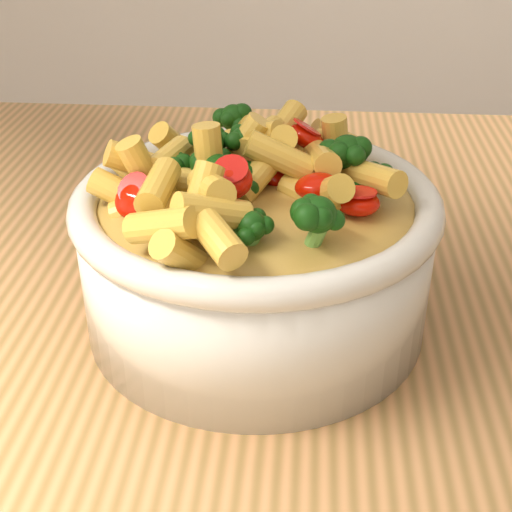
{
  "coord_description": "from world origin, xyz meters",
  "views": [
    {
      "loc": [
        0.11,
        -0.5,
        1.2
      ],
      "look_at": [
        0.08,
        -0.07,
        0.95
      ],
      "focal_mm": 50.0,
      "sensor_mm": 36.0,
      "label": 1
    }
  ],
  "objects": [
    {
      "name": "table",
      "position": [
        0.0,
        0.0,
        0.8
      ],
      "size": [
        1.2,
        0.8,
        0.9
      ],
      "color": "tan",
      "rests_on": "ground"
    },
    {
      "name": "serving_bowl",
      "position": [
        0.08,
        -0.07,
        0.95
      ],
      "size": [
        0.25,
        0.25,
        0.11
      ],
      "color": "silver",
      "rests_on": "table"
    },
    {
      "name": "pasta_salad",
      "position": [
        0.08,
        -0.07,
        1.02
      ],
      "size": [
        0.2,
        0.2,
        0.04
      ],
      "color": "#EEBD4B",
      "rests_on": "serving_bowl"
    }
  ]
}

